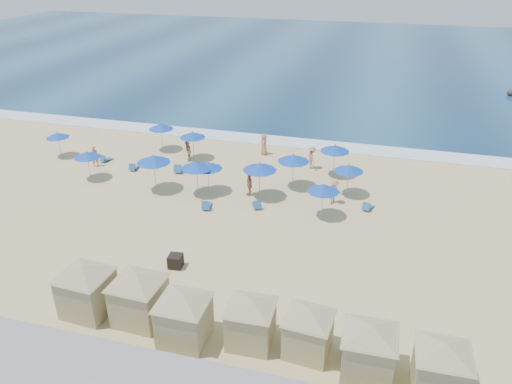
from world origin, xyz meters
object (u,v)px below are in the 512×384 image
umbrella_5 (208,166)px  umbrella_9 (335,148)px  umbrella_1 (87,155)px  beachgoer_1 (187,151)px  umbrella_2 (161,126)px  umbrella_3 (153,159)px  cabana_3 (251,315)px  beachgoer_3 (312,158)px  umbrella_10 (349,168)px  cabana_0 (86,283)px  umbrella_0 (57,135)px  cabana_5 (369,343)px  umbrella_4 (193,135)px  umbrella_11 (323,188)px  beachgoer_0 (95,156)px  cabana_2 (183,310)px  beachgoer_2 (249,184)px  cabana_4 (309,325)px  trash_bin (176,261)px  umbrella_8 (260,167)px  cabana_6 (442,361)px  beachgoer_4 (264,144)px  cabana_1 (138,291)px  umbrella_7 (294,158)px  beachgoer_5 (334,192)px

umbrella_5 → umbrella_9: (8.16, 5.24, 0.16)m
umbrella_1 → umbrella_9: 18.40m
umbrella_5 → beachgoer_1: bearing=126.8°
umbrella_2 → umbrella_3: size_ratio=0.88×
cabana_3 → beachgoer_3: cabana_3 is taller
umbrella_3 → umbrella_10: size_ratio=1.17×
cabana_0 → umbrella_0: bearing=128.5°
cabana_5 → umbrella_4: size_ratio=1.82×
cabana_3 → umbrella_11: cabana_3 is taller
umbrella_10 → beachgoer_0: 19.88m
umbrella_0 → umbrella_9: 22.50m
umbrella_0 → umbrella_2: (7.55, 3.63, 0.24)m
umbrella_11 → cabana_2: bearing=-107.9°
beachgoer_2 → cabana_4: bearing=-9.2°
beachgoer_2 → cabana_2: bearing=-29.9°
umbrella_1 → umbrella_10: umbrella_10 is taller
cabana_5 → beachgoer_2: (-9.19, 14.36, -0.76)m
umbrella_3 → beachgoer_1: umbrella_3 is taller
trash_bin → umbrella_11: size_ratio=0.31×
umbrella_4 → beachgoer_0: bearing=-153.4°
umbrella_8 → umbrella_5: bearing=-177.5°
umbrella_3 → trash_bin: bearing=-58.2°
umbrella_8 → umbrella_3: bearing=-173.4°
umbrella_9 → cabana_6: bearing=-71.0°
umbrella_5 → umbrella_11: umbrella_5 is taller
cabana_2 → umbrella_8: bearing=91.8°
cabana_5 → beachgoer_4: size_ratio=2.46×
trash_bin → beachgoer_0: (-11.80, 11.13, 0.48)m
cabana_5 → beachgoer_1: (-15.75, 18.93, -0.75)m
cabana_1 → umbrella_8: (2.05, 13.73, 0.67)m
umbrella_2 → beachgoer_4: umbrella_2 is taller
trash_bin → umbrella_7: size_ratio=0.28×
cabana_0 → umbrella_10: size_ratio=1.96×
cabana_5 → umbrella_10: 16.45m
cabana_4 → umbrella_3: 18.53m
umbrella_9 → trash_bin: bearing=-114.8°
beachgoer_2 → beachgoer_5: (5.87, 0.36, 0.03)m
umbrella_5 → cabana_6: bearing=-43.8°
beachgoer_0 → beachgoer_3: bearing=159.0°
cabana_6 → beachgoer_3: bearing=112.7°
umbrella_3 → umbrella_11: size_ratio=1.17×
cabana_6 → umbrella_8: 18.26m
cabana_2 → umbrella_3: cabana_2 is taller
cabana_3 → umbrella_4: size_ratio=1.74×
umbrella_10 → beachgoer_2: bearing=-164.1°
umbrella_8 → beachgoer_5: umbrella_8 is taller
trash_bin → beachgoer_5: beachgoer_5 is taller
beachgoer_0 → beachgoer_1: beachgoer_0 is taller
cabana_1 → umbrella_3: size_ratio=1.67×
cabana_2 → umbrella_2: 23.46m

